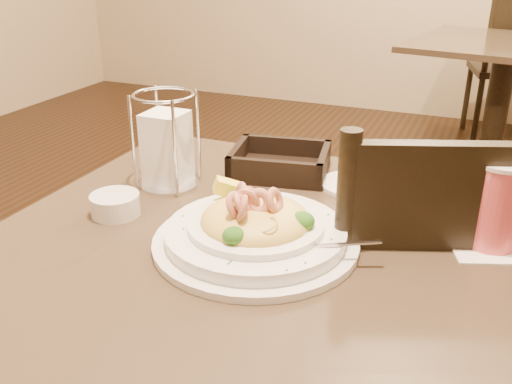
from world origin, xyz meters
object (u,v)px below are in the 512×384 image
at_px(dining_chair_near, 418,313).
at_px(side_plate, 354,185).
at_px(butter_ramekin, 115,205).
at_px(main_table, 252,345).
at_px(bread_basket, 280,164).
at_px(napkin_caddy, 167,147).
at_px(drink_glass, 496,205).
at_px(background_table, 500,86).
at_px(dining_chair_far, 511,64).
at_px(pasta_bowl, 255,229).

bearing_deg(dining_chair_near, side_plate, -42.69).
bearing_deg(butter_ramekin, main_table, 2.30).
height_order(bread_basket, napkin_caddy, napkin_caddy).
height_order(drink_glass, side_plate, drink_glass).
bearing_deg(background_table, bread_basket, -101.82).
relative_size(dining_chair_near, dining_chair_far, 1.00).
height_order(dining_chair_near, butter_ramekin, dining_chair_near).
height_order(dining_chair_near, bread_basket, dining_chair_near).
bearing_deg(bread_basket, background_table, 78.18).
bearing_deg(dining_chair_far, napkin_caddy, 62.93).
height_order(background_table, dining_chair_near, dining_chair_near).
bearing_deg(dining_chair_near, butter_ramekin, 2.57).
relative_size(dining_chair_far, drink_glass, 5.41).
relative_size(background_table, drink_glass, 6.04).
relative_size(main_table, napkin_caddy, 4.52).
distance_m(side_plate, butter_ramekin, 0.49).
distance_m(dining_chair_near, butter_ramekin, 0.65).
distance_m(napkin_caddy, side_plate, 0.40).
relative_size(dining_chair_far, side_plate, 6.52).
relative_size(background_table, side_plate, 7.28).
distance_m(dining_chair_near, bread_basket, 0.43).
relative_size(drink_glass, side_plate, 1.21).
relative_size(napkin_caddy, side_plate, 1.40).
distance_m(dining_chair_far, pasta_bowl, 3.13).
bearing_deg(bread_basket, main_table, -78.45).
bearing_deg(dining_chair_far, pasta_bowl, 68.44).
bearing_deg(side_plate, dining_chair_near, -22.00).
bearing_deg(drink_glass, background_table, 89.98).
xyz_separation_m(drink_glass, bread_basket, (-0.44, 0.17, -0.05)).
xyz_separation_m(dining_chair_far, butter_ramekin, (-0.69, -3.09, 0.25)).
height_order(main_table, butter_ramekin, butter_ramekin).
bearing_deg(background_table, pasta_bowl, -98.51).
height_order(pasta_bowl, side_plate, pasta_bowl).
distance_m(dining_chair_far, napkin_caddy, 3.02).
relative_size(dining_chair_near, side_plate, 6.52).
distance_m(pasta_bowl, napkin_caddy, 0.32).
bearing_deg(side_plate, background_table, 82.71).
xyz_separation_m(napkin_caddy, butter_ramekin, (-0.02, -0.16, -0.06)).
bearing_deg(bread_basket, dining_chair_far, 80.10).
bearing_deg(side_plate, butter_ramekin, -141.52).
xyz_separation_m(dining_chair_near, dining_chair_far, (0.15, 2.85, 0.00)).
distance_m(background_table, bread_basket, 2.17).
relative_size(dining_chair_far, bread_basket, 4.01).
height_order(dining_chair_far, butter_ramekin, dining_chair_far).
relative_size(drink_glass, napkin_caddy, 0.86).
distance_m(main_table, side_plate, 0.39).
bearing_deg(side_plate, bread_basket, 176.22).
bearing_deg(drink_glass, napkin_caddy, 178.63).
relative_size(main_table, butter_ramekin, 9.81).
bearing_deg(background_table, napkin_caddy, -105.62).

